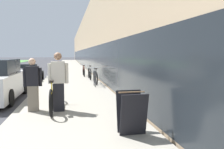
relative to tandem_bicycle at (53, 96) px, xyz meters
The scene contains 11 objects.
sidewalk_slab 18.98m from the tandem_bicycle, 88.13° to the left, with size 3.49×70.00×0.10m.
storefront_facade 28.09m from the tandem_bicycle, 74.65° to the left, with size 10.01×70.00×6.38m.
tandem_bicycle is the anchor object (origin of this frame).
person_rider 0.59m from the tandem_bicycle, 61.61° to the right, with size 0.58×0.23×1.72m.
person_bystander 0.70m from the tandem_bicycle, 161.38° to the right, with size 0.53×0.21×1.55m.
bike_rack_hoop 4.68m from the tandem_bicycle, 67.50° to the left, with size 0.05×0.60×0.84m.
cruiser_bike_nearest 5.61m from the tandem_bicycle, 69.74° to the left, with size 0.52×1.76×0.90m.
cruiser_bike_middle 7.78m from the tandem_bicycle, 76.28° to the left, with size 0.52×1.80×0.93m.
cruiser_bike_farthest 9.80m from the tandem_bicycle, 80.62° to the left, with size 0.52×1.76×0.85m.
sandwich_board_sign 3.06m from the tandem_bicycle, 54.97° to the right, with size 0.56×0.56×0.90m.
vintage_roadster_curbside 8.42m from the tandem_bicycle, 105.18° to the left, with size 1.85×3.81×1.08m.
Camera 1 is at (5.38, -4.80, 1.78)m, focal length 35.00 mm.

